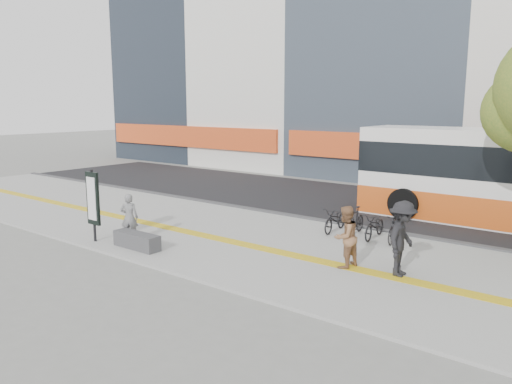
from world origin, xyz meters
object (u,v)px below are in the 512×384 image
Objects in this scene: signboard at (93,200)px; pedestrian_tan at (345,237)px; seated_woman at (129,217)px; pedestrian_dark at (402,239)px; bench at (137,241)px.

signboard reaches higher than pedestrian_tan.
pedestrian_dark reaches higher than seated_woman.
bench is 0.87× the size of pedestrian_dark.
bench is at bearing 10.81° from signboard.
pedestrian_tan reaches higher than bench.
pedestrian_dark reaches higher than bench.
bench is at bearing 105.71° from pedestrian_dark.
pedestrian_tan is at bearing 21.33° from bench.
signboard is at bearing -60.98° from pedestrian_tan.
pedestrian_dark is at bearing 17.83° from signboard.
pedestrian_tan is (5.54, 2.16, 0.57)m from bench.
seated_woman reaches higher than bench.
bench is at bearing 117.18° from seated_woman.
bench is 1.10× the size of seated_woman.
pedestrian_tan is 1.41m from pedestrian_dark.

